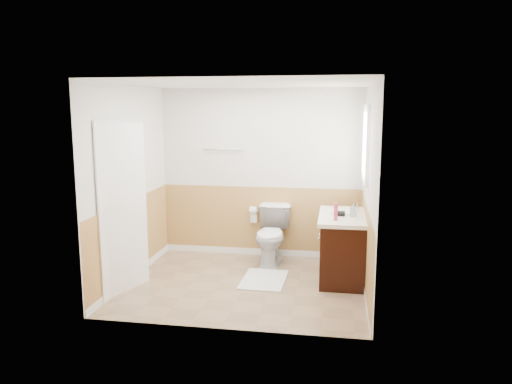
% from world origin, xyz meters
% --- Properties ---
extents(floor, '(3.00, 3.00, 0.00)m').
position_xyz_m(floor, '(0.00, 0.00, 0.00)').
color(floor, '#8C7051').
rests_on(floor, ground).
extents(ceiling, '(3.00, 3.00, 0.00)m').
position_xyz_m(ceiling, '(0.00, 0.00, 2.50)').
color(ceiling, white).
rests_on(ceiling, floor).
extents(wall_back, '(3.00, 0.00, 3.00)m').
position_xyz_m(wall_back, '(0.00, 1.30, 1.25)').
color(wall_back, silver).
rests_on(wall_back, floor).
extents(wall_front, '(3.00, 0.00, 3.00)m').
position_xyz_m(wall_front, '(0.00, -1.30, 1.25)').
color(wall_front, silver).
rests_on(wall_front, floor).
extents(wall_left, '(0.00, 3.00, 3.00)m').
position_xyz_m(wall_left, '(-1.50, 0.00, 1.25)').
color(wall_left, silver).
rests_on(wall_left, floor).
extents(wall_right, '(0.00, 3.00, 3.00)m').
position_xyz_m(wall_right, '(1.50, 0.00, 1.25)').
color(wall_right, silver).
rests_on(wall_right, floor).
extents(wainscot_back, '(3.00, 0.00, 3.00)m').
position_xyz_m(wainscot_back, '(0.00, 1.29, 0.50)').
color(wainscot_back, tan).
rests_on(wainscot_back, floor).
extents(wainscot_front, '(3.00, 0.00, 3.00)m').
position_xyz_m(wainscot_front, '(0.00, -1.29, 0.50)').
color(wainscot_front, tan).
rests_on(wainscot_front, floor).
extents(wainscot_left, '(0.00, 2.60, 2.60)m').
position_xyz_m(wainscot_left, '(-1.49, 0.00, 0.50)').
color(wainscot_left, tan).
rests_on(wainscot_left, floor).
extents(wainscot_right, '(0.00, 2.60, 2.60)m').
position_xyz_m(wainscot_right, '(1.49, 0.00, 0.50)').
color(wainscot_right, tan).
rests_on(wainscot_right, floor).
extents(toilet, '(0.48, 0.82, 0.82)m').
position_xyz_m(toilet, '(0.22, 0.91, 0.41)').
color(toilet, white).
rests_on(toilet, floor).
extents(bath_mat, '(0.57, 0.81, 0.02)m').
position_xyz_m(bath_mat, '(0.22, 0.17, 0.01)').
color(bath_mat, silver).
rests_on(bath_mat, floor).
extents(vanity_cabinet, '(0.55, 1.10, 0.80)m').
position_xyz_m(vanity_cabinet, '(1.21, 0.43, 0.40)').
color(vanity_cabinet, black).
rests_on(vanity_cabinet, floor).
extents(vanity_knob_left, '(0.03, 0.03, 0.03)m').
position_xyz_m(vanity_knob_left, '(0.91, 0.33, 0.55)').
color(vanity_knob_left, silver).
rests_on(vanity_knob_left, vanity_cabinet).
extents(vanity_knob_right, '(0.03, 0.03, 0.03)m').
position_xyz_m(vanity_knob_right, '(0.91, 0.53, 0.55)').
color(vanity_knob_right, white).
rests_on(vanity_knob_right, vanity_cabinet).
extents(countertop, '(0.60, 1.15, 0.05)m').
position_xyz_m(countertop, '(1.20, 0.43, 0.83)').
color(countertop, silver).
rests_on(countertop, vanity_cabinet).
extents(sink_basin, '(0.36, 0.36, 0.02)m').
position_xyz_m(sink_basin, '(1.21, 0.58, 0.86)').
color(sink_basin, white).
rests_on(sink_basin, countertop).
extents(faucet, '(0.02, 0.02, 0.14)m').
position_xyz_m(faucet, '(1.39, 0.58, 0.92)').
color(faucet, silver).
rests_on(faucet, countertop).
extents(lotion_bottle, '(0.05, 0.05, 0.22)m').
position_xyz_m(lotion_bottle, '(1.11, 0.09, 0.96)').
color(lotion_bottle, '#CB3452').
rests_on(lotion_bottle, countertop).
extents(soap_dispenser, '(0.09, 0.09, 0.17)m').
position_xyz_m(soap_dispenser, '(1.33, 0.36, 0.94)').
color(soap_dispenser, '#939EA6').
rests_on(soap_dispenser, countertop).
extents(hair_dryer_body, '(0.14, 0.07, 0.07)m').
position_xyz_m(hair_dryer_body, '(1.16, 0.35, 0.89)').
color(hair_dryer_body, black).
rests_on(hair_dryer_body, countertop).
extents(hair_dryer_handle, '(0.03, 0.03, 0.07)m').
position_xyz_m(hair_dryer_handle, '(1.13, 0.35, 0.86)').
color(hair_dryer_handle, black).
rests_on(hair_dryer_handle, countertop).
extents(mirror_panel, '(0.02, 0.35, 0.90)m').
position_xyz_m(mirror_panel, '(1.48, 1.10, 1.55)').
color(mirror_panel, silver).
rests_on(mirror_panel, wall_right).
extents(window_frame, '(0.04, 0.80, 1.00)m').
position_xyz_m(window_frame, '(1.47, 0.59, 1.75)').
color(window_frame, white).
rests_on(window_frame, wall_right).
extents(window_glass, '(0.01, 0.70, 0.90)m').
position_xyz_m(window_glass, '(1.49, 0.59, 1.75)').
color(window_glass, white).
rests_on(window_glass, wall_right).
extents(door, '(0.29, 0.78, 2.04)m').
position_xyz_m(door, '(-1.40, -0.45, 1.02)').
color(door, white).
rests_on(door, wall_left).
extents(door_frame, '(0.02, 0.92, 2.10)m').
position_xyz_m(door_frame, '(-1.48, -0.45, 1.03)').
color(door_frame, white).
rests_on(door_frame, wall_left).
extents(door_knob, '(0.06, 0.06, 0.06)m').
position_xyz_m(door_knob, '(-1.34, -0.12, 0.95)').
color(door_knob, silver).
rests_on(door_knob, door).
extents(towel_bar, '(0.62, 0.02, 0.02)m').
position_xyz_m(towel_bar, '(-0.55, 1.25, 1.60)').
color(towel_bar, silver).
rests_on(towel_bar, wall_back).
extents(tp_holder_bar, '(0.14, 0.02, 0.02)m').
position_xyz_m(tp_holder_bar, '(-0.10, 1.23, 0.70)').
color(tp_holder_bar, silver).
rests_on(tp_holder_bar, wall_back).
extents(tp_roll, '(0.10, 0.11, 0.11)m').
position_xyz_m(tp_roll, '(-0.10, 1.23, 0.70)').
color(tp_roll, white).
rests_on(tp_roll, tp_holder_bar).
extents(tp_sheet, '(0.10, 0.01, 0.16)m').
position_xyz_m(tp_sheet, '(-0.10, 1.23, 0.59)').
color(tp_sheet, white).
rests_on(tp_sheet, tp_roll).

